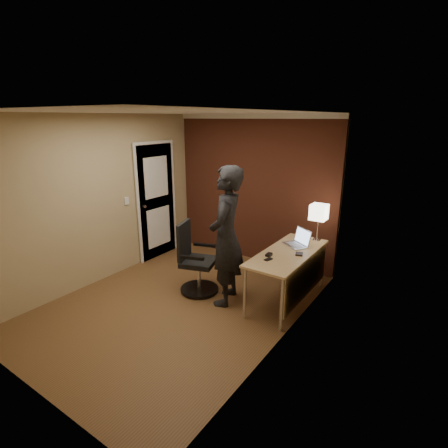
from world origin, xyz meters
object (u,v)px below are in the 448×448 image
at_px(phone, 268,259).
at_px(wallet, 299,254).
at_px(person, 226,237).
at_px(desk, 293,262).
at_px(desk_lamp, 319,213).
at_px(office_chair, 195,262).
at_px(laptop, 299,241).
at_px(mouse, 269,255).

xyz_separation_m(phone, wallet, (0.26, 0.37, 0.01)).
xyz_separation_m(wallet, person, (-0.85, -0.43, 0.20)).
distance_m(desk, desk_lamp, 0.86).
bearing_deg(phone, wallet, 68.05).
distance_m(desk_lamp, wallet, 0.78).
height_order(desk, desk_lamp, desk_lamp).
xyz_separation_m(desk_lamp, phone, (-0.25, -1.04, -0.41)).
bearing_deg(phone, desk_lamp, 89.39).
bearing_deg(desk_lamp, office_chair, -140.76).
height_order(laptop, mouse, laptop).
bearing_deg(mouse, desk_lamp, 70.32).
bearing_deg(desk, person, -149.79).
bearing_deg(wallet, desk, 171.26).
bearing_deg(desk_lamp, desk, -96.70).
bearing_deg(wallet, laptop, 113.86).
relative_size(desk, mouse, 15.00).
bearing_deg(desk_lamp, mouse, -108.04).
bearing_deg(office_chair, phone, 4.17).
relative_size(desk_lamp, laptop, 1.28).
distance_m(desk, laptop, 0.38).
xyz_separation_m(wallet, office_chair, (-1.39, -0.45, -0.29)).
xyz_separation_m(desk, phone, (-0.17, -0.38, 0.13)).
bearing_deg(wallet, desk_lamp, 90.83).
distance_m(laptop, person, 1.05).
height_order(phone, office_chair, office_chair).
height_order(desk_lamp, wallet, desk_lamp).
height_order(laptop, person, person).
bearing_deg(mouse, wallet, 37.57).
bearing_deg(desk, phone, -113.84).
relative_size(desk, laptop, 3.59).
relative_size(laptop, phone, 3.63).
bearing_deg(person, office_chair, -105.88).
xyz_separation_m(desk, desk_lamp, (0.08, 0.66, 0.55)).
relative_size(wallet, office_chair, 0.11).
relative_size(desk_lamp, wallet, 4.86).
bearing_deg(phone, mouse, 127.30).
bearing_deg(person, mouse, 90.26).
bearing_deg(mouse, desk, 48.38).
distance_m(desk_lamp, office_chair, 1.91).
relative_size(phone, wallet, 1.05).
relative_size(mouse, office_chair, 0.10).
relative_size(desk_lamp, person, 0.29).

